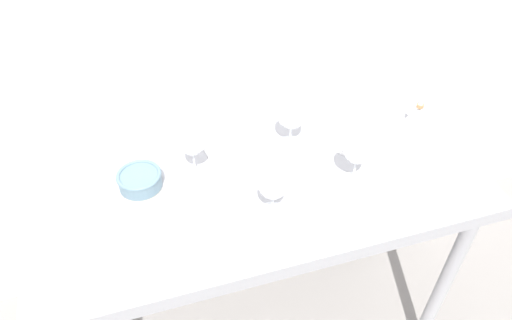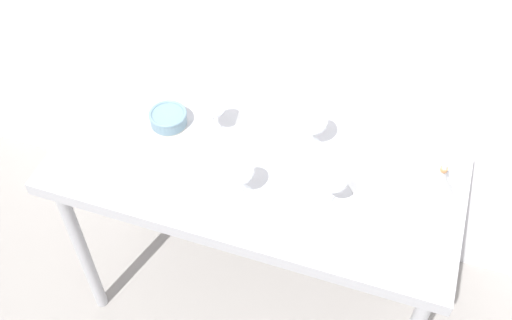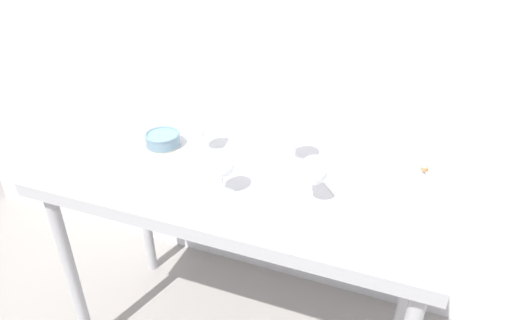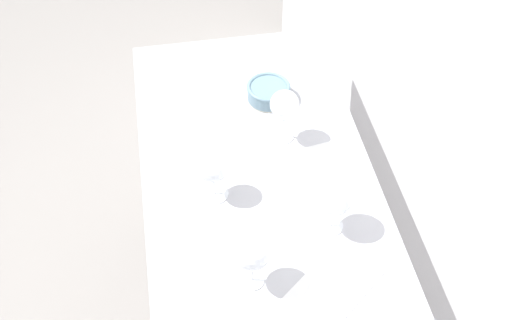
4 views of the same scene
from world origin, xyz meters
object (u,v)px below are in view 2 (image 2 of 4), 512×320
(tasting_sheet_lower, at_px, (359,165))
(tasting_bowl, at_px, (168,118))
(wine_glass_near_right, at_px, (334,179))
(decanter_funnel, at_px, (440,180))
(wine_glass_near_center, at_px, (241,172))
(wine_glass_far_left, at_px, (213,107))
(wine_glass_far_right, at_px, (314,121))
(tasting_sheet_upper, at_px, (259,125))

(tasting_sheet_lower, relative_size, tasting_bowl, 1.72)
(wine_glass_near_right, relative_size, decanter_funnel, 1.14)
(tasting_sheet_lower, bearing_deg, decanter_funnel, -43.32)
(wine_glass_near_right, height_order, wine_glass_near_center, wine_glass_near_right)
(wine_glass_far_left, distance_m, decanter_funnel, 0.79)
(wine_glass_far_left, relative_size, tasting_sheet_lower, 0.74)
(wine_glass_far_right, height_order, tasting_sheet_lower, wine_glass_far_right)
(wine_glass_far_left, bearing_deg, wine_glass_near_right, -20.38)
(wine_glass_near_center, height_order, tasting_sheet_lower, wine_glass_near_center)
(wine_glass_near_center, relative_size, tasting_sheet_upper, 0.68)
(tasting_bowl, bearing_deg, wine_glass_near_center, -31.42)
(wine_glass_far_left, xyz_separation_m, decanter_funnel, (0.79, -0.01, -0.08))
(wine_glass_near_center, height_order, tasting_bowl, wine_glass_near_center)
(wine_glass_near_right, height_order, wine_glass_far_left, same)
(wine_glass_near_right, relative_size, wine_glass_far_left, 1.00)
(tasting_sheet_upper, bearing_deg, tasting_bowl, -171.08)
(wine_glass_far_right, xyz_separation_m, decanter_funnel, (0.44, -0.06, -0.07))
(wine_glass_near_center, relative_size, tasting_sheet_lower, 0.67)
(wine_glass_far_left, relative_size, tasting_sheet_upper, 0.75)
(tasting_sheet_lower, bearing_deg, tasting_sheet_upper, 131.11)
(wine_glass_near_right, xyz_separation_m, wine_glass_near_center, (-0.29, -0.05, -0.01))
(tasting_sheet_upper, xyz_separation_m, tasting_sheet_lower, (0.38, -0.07, 0.00))
(wine_glass_far_right, bearing_deg, decanter_funnel, -7.95)
(wine_glass_far_right, distance_m, tasting_bowl, 0.53)
(wine_glass_near_right, height_order, decanter_funnel, wine_glass_near_right)
(wine_glass_far_right, distance_m, wine_glass_near_right, 0.26)
(tasting_sheet_upper, relative_size, tasting_bowl, 1.69)
(tasting_sheet_upper, bearing_deg, wine_glass_near_center, -90.38)
(decanter_funnel, bearing_deg, wine_glass_far_left, 179.47)
(wine_glass_far_right, xyz_separation_m, wine_glass_near_center, (-0.16, -0.28, -0.01))
(wine_glass_near_right, xyz_separation_m, tasting_bowl, (-0.64, 0.16, -0.09))
(wine_glass_far_right, relative_size, wine_glass_near_center, 1.09)
(tasting_sheet_lower, bearing_deg, tasting_bowl, 143.76)
(tasting_bowl, bearing_deg, wine_glass_near_right, -14.20)
(tasting_sheet_lower, bearing_deg, wine_glass_far_left, 143.21)
(wine_glass_near_right, distance_m, decanter_funnel, 0.37)
(wine_glass_far_right, xyz_separation_m, wine_glass_near_right, (0.13, -0.23, 0.01))
(wine_glass_near_right, relative_size, tasting_sheet_upper, 0.75)
(tasting_bowl, bearing_deg, wine_glass_far_left, 3.91)
(tasting_bowl, relative_size, decanter_funnel, 0.90)
(wine_glass_far_left, height_order, tasting_sheet_upper, wine_glass_far_left)
(wine_glass_near_right, relative_size, tasting_sheet_lower, 0.73)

